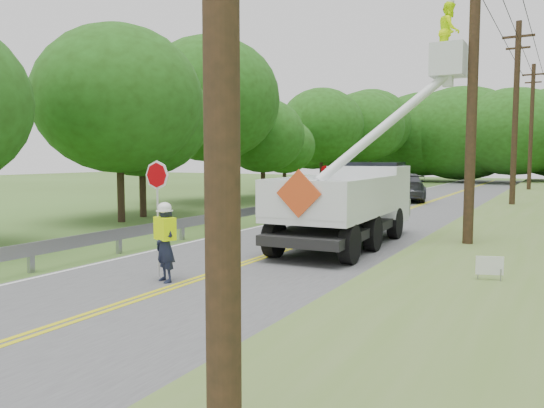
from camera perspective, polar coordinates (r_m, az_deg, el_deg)
The scene contains 12 objects.
ground at distance 11.07m, azimuth -15.31°, elevation -10.19°, with size 140.00×140.00×0.00m, color #3D5722.
road at distance 23.08m, azimuth 9.57°, elevation -2.15°, with size 7.20×96.00×0.03m.
guardrail at distance 25.42m, azimuth 1.68°, elevation -0.19°, with size 0.18×48.00×0.77m.
utility_poles at distance 24.91m, azimuth 23.23°, elevation 10.16°, with size 1.60×43.30×10.00m.
treeline_left at distance 40.74m, azimuth 1.77°, elevation 8.88°, with size 10.42×53.97×10.11m.
treeline_horizon at distance 64.25m, azimuth 22.75°, elevation 7.01°, with size 55.38×13.58×10.55m.
flagger at distance 12.47m, azimuth -11.31°, elevation -3.66°, with size 1.10×0.62×2.77m.
bucket_truck at distance 18.28m, azimuth 9.37°, elevation 1.15°, with size 4.90×7.75×7.36m.
suv_silver at distance 25.42m, azimuth 6.63°, elevation 0.22°, with size 2.41×5.22×1.45m, color #AFB1B6.
suv_darkgrey at distance 36.13m, azimuth 13.91°, elevation 1.80°, with size 2.50×6.16×1.79m, color #3C3E44.
stop_sign_permanent at distance 29.68m, azimuth 5.67°, elevation 2.53°, with size 0.51×0.06×2.40m.
yard_sign at distance 12.15m, azimuth 22.10°, elevation -6.21°, with size 0.54×0.21×0.81m.
Camera 1 is at (7.46, -7.66, 2.88)m, focal length 35.44 mm.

